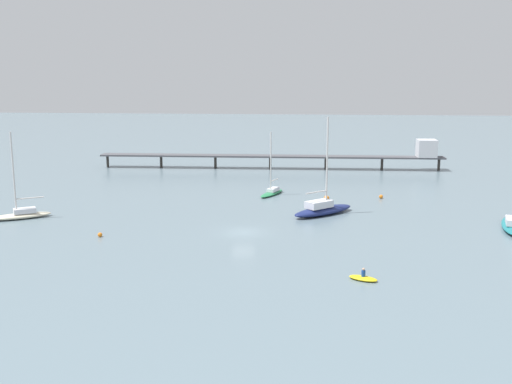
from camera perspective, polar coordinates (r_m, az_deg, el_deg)
name	(u,v)px	position (r m, az deg, el deg)	size (l,w,h in m)	color
ground_plane	(243,232)	(70.75, -1.19, -3.79)	(400.00, 400.00, 0.00)	slate
pier	(329,153)	(116.63, 6.80, 3.59)	(65.52, 4.55, 5.81)	#4C4C51
sailboat_navy	(323,209)	(79.63, 6.24, -1.54)	(8.90, 8.51, 12.67)	navy
sailboat_cream	(21,213)	(82.70, -21.12, -1.88)	(7.55, 5.75, 11.02)	beige
sailboat_green	(272,191)	(92.09, 1.50, 0.11)	(4.03, 6.86, 9.53)	#287F4C
dinghy_yellow	(363,278)	(55.72, 9.98, -7.90)	(2.89, 2.22, 1.14)	yellow
mooring_buoy_far	(327,198)	(88.19, 6.61, -0.58)	(0.81, 0.81, 0.81)	orange
mooring_buoy_outer	(100,235)	(70.93, -14.37, -3.89)	(0.52, 0.52, 0.52)	orange
mooring_buoy_near	(381,197)	(91.22, 11.60, -0.42)	(0.57, 0.57, 0.57)	orange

